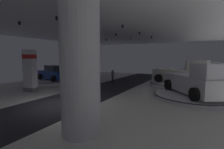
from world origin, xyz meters
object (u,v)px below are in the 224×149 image
Objects in this scene: display_car_mid_left at (54,73)px; display_platform_mid_right at (194,96)px; pickup_truck_mid_right at (198,82)px; pickup_truck_deep_right at (195,70)px; display_platform_far_right at (180,84)px; column_right at (80,63)px; pickup_truck_far_right at (183,74)px; visitor_walking_near at (113,76)px; display_platform_deep_right at (195,78)px; brand_sign_pylon at (30,70)px; display_platform_mid_left at (54,81)px.

display_platform_mid_right is at bearing -2.02° from display_car_mid_left.
display_car_mid_left is (-14.83, 0.79, -0.09)m from pickup_truck_mid_right.
pickup_truck_mid_right is 12.33m from pickup_truck_deep_right.
display_car_mid_left is 14.03m from display_platform_far_right.
pickup_truck_mid_right is 5.92m from display_platform_far_right.
pickup_truck_mid_right is at bearing 64.27° from column_right.
pickup_truck_far_right is at bearing 103.87° from pickup_truck_mid_right.
display_platform_deep_right is at bearing 48.03° from visitor_walking_near.
pickup_truck_deep_right is at bearing 101.33° from display_platform_deep_right.
brand_sign_pylon is 4.98m from display_car_mid_left.
pickup_truck_mid_right is 8.92m from visitor_walking_near.
display_platform_deep_right is 1.14× the size of display_platform_mid_left.
visitor_walking_near is at bearing 19.62° from display_car_mid_left.
display_platform_deep_right is 1.11m from pickup_truck_deep_right.
visitor_walking_near is (-7.95, -9.23, -0.32)m from pickup_truck_deep_right.
pickup_truck_far_right is at bearing -98.89° from display_platform_deep_right.
pickup_truck_deep_right reaches higher than display_platform_mid_right.
column_right reaches higher than display_platform_mid_left.
brand_sign_pylon reaches higher than display_platform_far_right.
display_platform_mid_left is 0.89× the size of pickup_truck_far_right.
display_car_mid_left reaches higher than display_platform_deep_right.
column_right is 0.98× the size of pickup_truck_far_right.
pickup_truck_far_right is (13.47, 4.73, 0.16)m from display_car_mid_left.
display_platform_mid_left is 0.93m from display_car_mid_left.
column_right reaches higher than visitor_walking_near.
pickup_truck_deep_right is 18.47m from display_car_mid_left.
visitor_walking_near is at bearing 111.79° from column_right.
pickup_truck_far_right is (11.52, 9.25, -0.60)m from brand_sign_pylon.
display_car_mid_left is 0.73× the size of display_platform_far_right.
brand_sign_pylon is at bearing 154.17° from column_right.
display_platform_deep_right is 6.56m from display_platform_far_right.
visitor_walking_near is at bearing 160.97° from display_platform_mid_right.
pickup_truck_deep_right is 0.92× the size of display_platform_far_right.
display_platform_far_right is 3.83× the size of visitor_walking_near.
display_platform_deep_right is at bearing 37.68° from display_platform_mid_left.
pickup_truck_deep_right is at bearing 49.24° from visitor_walking_near.
column_right reaches higher than display_platform_deep_right.
display_car_mid_left is (-14.66, 0.52, 0.97)m from display_platform_mid_right.
visitor_walking_near is (-4.47, 11.18, -1.84)m from column_right.
pickup_truck_far_right is at bearing 102.73° from display_platform_mid_right.
display_platform_mid_left is at bearing 141.02° from column_right.
display_car_mid_left is 6.87m from visitor_walking_near.
column_right is 1.11× the size of display_platform_mid_left.
pickup_truck_far_right reaches higher than pickup_truck_deep_right.
column_right reaches higher than display_platform_far_right.
display_car_mid_left is (-1.95, 4.52, -0.75)m from brand_sign_pylon.
display_platform_mid_left is (-14.52, -11.21, 0.04)m from display_platform_deep_right.
pickup_truck_deep_right is at bearing 79.35° from display_platform_far_right.
display_platform_deep_right is (12.53, 15.74, -1.71)m from brand_sign_pylon.
pickup_truck_mid_right reaches higher than display_platform_mid_left.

